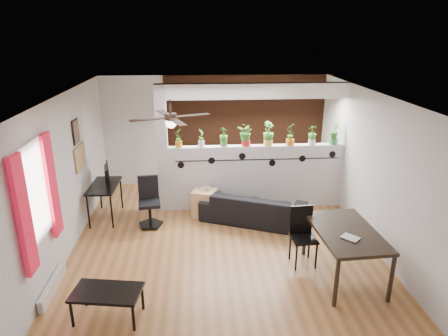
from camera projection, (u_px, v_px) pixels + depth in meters
room_shell at (223, 174)px, 6.65m from camera, size 6.30×7.10×2.90m
partition_wall at (256, 177)px, 8.32m from camera, size 3.60×0.18×1.35m
ceiling_header at (259, 91)px, 7.73m from camera, size 3.60×0.18×0.30m
pier_column at (162, 150)px, 7.98m from camera, size 0.22×0.20×2.60m
brick_panel at (248, 130)px, 9.49m from camera, size 3.90×0.05×2.60m
vine_decal at (257, 160)px, 8.09m from camera, size 3.31×0.01×0.30m
window_assembly at (36, 195)px, 5.28m from camera, size 0.09×1.30×1.55m
baseboard_heater at (53, 286)px, 5.75m from camera, size 0.08×1.00×0.18m
corkboard at (80, 157)px, 7.35m from camera, size 0.03×0.60×0.45m
framed_art at (76, 132)px, 7.14m from camera, size 0.03×0.34×0.44m
ceiling_fan at (171, 119)px, 5.97m from camera, size 1.19×1.19×0.43m
potted_plant_0 at (178, 137)px, 7.92m from camera, size 0.24×0.24×0.39m
potted_plant_1 at (201, 137)px, 7.95m from camera, size 0.18×0.21×0.37m
potted_plant_2 at (224, 136)px, 7.98m from camera, size 0.25×0.24×0.39m
potted_plant_3 at (246, 134)px, 8.00m from camera, size 0.32×0.30×0.47m
potted_plant_4 at (268, 133)px, 8.02m from camera, size 0.33×0.31×0.49m
potted_plant_5 at (291, 133)px, 8.06m from camera, size 0.31×0.31×0.47m
potted_plant_6 at (312, 134)px, 8.10m from camera, size 0.24×0.22×0.40m
potted_plant_7 at (334, 133)px, 8.12m from camera, size 0.27×0.29×0.45m
sofa at (253, 208)px, 7.81m from camera, size 2.06×1.42×0.56m
cube_shelf at (205, 203)px, 8.01m from camera, size 0.56×0.52×0.56m
cup at (207, 188)px, 7.91m from camera, size 0.15×0.15×0.09m
computer_desk at (104, 188)px, 7.81m from camera, size 0.54×1.00×0.71m
monitor at (105, 177)px, 7.89m from camera, size 0.35×0.14×0.19m
office_chair at (149, 205)px, 7.59m from camera, size 0.50×0.50×0.95m
dining_table at (346, 235)px, 5.92m from camera, size 0.94×1.47×0.78m
book at (347, 240)px, 5.60m from camera, size 0.29×0.29×0.02m
folding_chair at (302, 230)px, 6.35m from camera, size 0.41×0.41×0.95m
coffee_table at (107, 294)px, 5.14m from camera, size 0.94×0.62×0.41m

